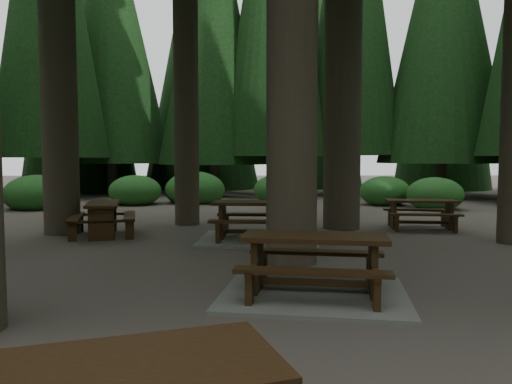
{
  "coord_description": "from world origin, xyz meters",
  "views": [
    {
      "loc": [
        0.05,
        -8.01,
        1.76
      ],
      "look_at": [
        0.23,
        1.4,
        1.1
      ],
      "focal_mm": 35.0,
      "sensor_mm": 36.0,
      "label": 1
    }
  ],
  "objects_px": {
    "picnic_table_b": "(103,214)",
    "picnic_table_c": "(259,227)",
    "picnic_table_a": "(314,276)",
    "picnic_table_d": "(421,210)"
  },
  "relations": [
    {
      "from": "picnic_table_b",
      "to": "picnic_table_c",
      "type": "bearing_deg",
      "value": -114.59
    },
    {
      "from": "picnic_table_a",
      "to": "picnic_table_d",
      "type": "xyz_separation_m",
      "value": [
        3.43,
        5.88,
        0.21
      ]
    },
    {
      "from": "picnic_table_c",
      "to": "picnic_table_b",
      "type": "bearing_deg",
      "value": 173.02
    },
    {
      "from": "picnic_table_b",
      "to": "picnic_table_c",
      "type": "height_order",
      "value": "picnic_table_c"
    },
    {
      "from": "picnic_table_a",
      "to": "picnic_table_c",
      "type": "distance_m",
      "value": 4.3
    },
    {
      "from": "picnic_table_a",
      "to": "picnic_table_b",
      "type": "xyz_separation_m",
      "value": [
        -4.07,
        5.0,
        0.23
      ]
    },
    {
      "from": "picnic_table_d",
      "to": "picnic_table_c",
      "type": "bearing_deg",
      "value": -150.32
    },
    {
      "from": "picnic_table_d",
      "to": "picnic_table_b",
      "type": "bearing_deg",
      "value": -165.59
    },
    {
      "from": "picnic_table_a",
      "to": "picnic_table_b",
      "type": "bearing_deg",
      "value": 139.17
    },
    {
      "from": "picnic_table_a",
      "to": "picnic_table_c",
      "type": "xyz_separation_m",
      "value": [
        -0.6,
        4.26,
        0.02
      ]
    }
  ]
}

